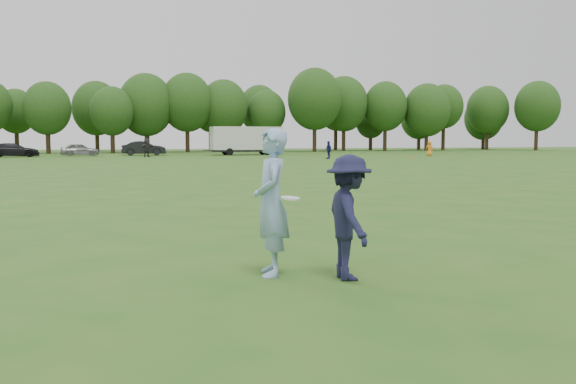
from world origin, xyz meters
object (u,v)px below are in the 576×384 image
at_px(player_far_d, 147,147).
at_px(car_e, 80,150).
at_px(player_far_c, 429,149).
at_px(car_d, 14,150).
at_px(thrower, 271,202).
at_px(car_f, 144,148).
at_px(field_cone, 411,157).
at_px(cargo_trailer, 246,139).
at_px(player_far_b, 328,150).
at_px(defender, 349,217).

relative_size(player_far_d, car_e, 0.49).
height_order(player_far_c, car_d, player_far_c).
relative_size(player_far_c, car_d, 0.33).
distance_m(thrower, player_far_d, 55.40).
distance_m(player_far_c, player_far_d, 29.53).
relative_size(car_f, field_cone, 15.97).
relative_size(thrower, cargo_trailer, 0.23).
bearing_deg(car_f, player_far_d, -176.67).
relative_size(car_d, car_f, 1.02).
distance_m(thrower, cargo_trailer, 61.05).
height_order(thrower, player_far_b, thrower).
distance_m(player_far_c, cargo_trailer, 20.30).
bearing_deg(thrower, defender, 69.78).
xyz_separation_m(thrower, cargo_trailer, (13.81, 59.46, 0.75)).
distance_m(car_e, car_f, 6.69).
bearing_deg(car_d, player_far_d, -106.37).
distance_m(car_d, car_e, 6.53).
bearing_deg(player_far_b, player_far_d, -130.90).
distance_m(thrower, defender, 1.10).
height_order(player_far_d, field_cone, player_far_d).
bearing_deg(car_e, car_d, 100.53).
bearing_deg(car_f, player_far_c, -107.66).
bearing_deg(player_far_c, field_cone, 64.13).
bearing_deg(field_cone, player_far_d, 153.86).
relative_size(player_far_b, field_cone, 5.51).
relative_size(thrower, car_d, 0.42).
bearing_deg(cargo_trailer, car_e, 175.54).
xyz_separation_m(player_far_d, field_cone, (23.72, -11.64, -0.82)).
relative_size(player_far_c, field_cone, 5.37).
relative_size(car_e, cargo_trailer, 0.44).
bearing_deg(player_far_d, car_d, 129.73).
height_order(player_far_b, player_far_c, player_far_b).
distance_m(player_far_b, player_far_d, 18.89).
distance_m(player_far_b, car_d, 32.01).
bearing_deg(car_f, field_cone, -121.73).
bearing_deg(car_e, cargo_trailer, -98.77).
bearing_deg(car_e, defender, -179.57).
height_order(thrower, car_e, thrower).
height_order(thrower, player_far_d, thrower).
distance_m(player_far_b, cargo_trailer, 15.25).
xyz_separation_m(thrower, player_far_c, (31.34, 49.27, -0.22)).
bearing_deg(player_far_d, field_cone, -59.82).
distance_m(player_far_d, car_f, 5.57).
bearing_deg(player_far_b, defender, -28.02).
xyz_separation_m(player_far_b, car_e, (-22.32, 15.98, -0.14)).
height_order(car_e, car_f, car_f).
height_order(player_far_b, car_e, player_far_b).
bearing_deg(thrower, car_e, -166.31).
bearing_deg(thrower, field_cone, 158.88).
height_order(player_far_b, cargo_trailer, cargo_trailer).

